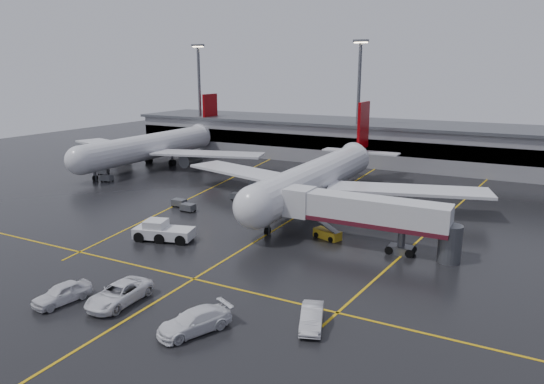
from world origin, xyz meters
The scene contains 22 objects.
ground centered at (0.00, 0.00, 0.00)m, with size 220.00×220.00×0.00m, color black.
apron_line_centre centered at (0.00, 0.00, 0.01)m, with size 0.25×90.00×0.02m, color gold.
apron_line_stop centered at (0.00, -22.00, 0.01)m, with size 60.00×0.25×0.02m, color gold.
apron_line_left centered at (-20.00, 10.00, 0.01)m, with size 0.25×70.00×0.02m, color gold.
apron_line_right centered at (18.00, 10.00, 0.01)m, with size 0.25×70.00×0.02m, color gold.
terminal centered at (0.00, 47.93, 4.32)m, with size 122.00×19.00×8.60m.
light_mast_left centered at (-45.00, 42.00, 14.47)m, with size 3.00×1.20×25.45m.
light_mast_mid centered at (-5.00, 42.00, 14.47)m, with size 3.00×1.20×25.45m.
main_airliner centered at (0.00, 9.70, 4.21)m, with size 48.80×45.60×14.10m.
second_airliner centered at (-42.00, 21.70, 4.21)m, with size 48.80×45.60×14.10m.
jet_bridge centered at (11.87, -6.00, 3.93)m, with size 19.90×3.40×6.05m.
pushback_tractor centered at (-10.01, -14.54, 0.99)m, with size 7.42×4.57×2.48m.
belt_loader centered at (7.03, -4.97, 0.53)m, with size 3.68×2.50×2.15m.
service_van_a centered at (-2.61, -29.09, 0.88)m, with size 2.91×6.31×1.75m, color white.
service_van_b centered at (5.95, -29.91, 0.86)m, with size 2.41×5.93×1.72m, color white.
service_van_c centered at (13.61, -25.02, 0.78)m, with size 1.66×4.75×1.56m, color silver.
service_van_d centered at (-7.07, -31.25, 0.86)m, with size 2.02×5.03×1.71m, color white.
baggage_cart_a centered at (-14.72, -3.44, 0.63)m, with size 2.05×1.38×1.12m.
baggage_cart_b centered at (-17.45, -1.97, 0.63)m, with size 2.04×1.36×1.12m.
baggage_cart_c centered at (-11.76, 5.24, 0.63)m, with size 2.08×1.42×1.12m.
baggage_cart_d centered at (-44.89, 9.73, 0.63)m, with size 2.32×1.89×1.12m.
baggage_cart_e centered at (-39.59, 5.50, 0.63)m, with size 2.18×1.59×1.12m.
Camera 1 is at (27.11, -57.39, 19.54)m, focal length 32.54 mm.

